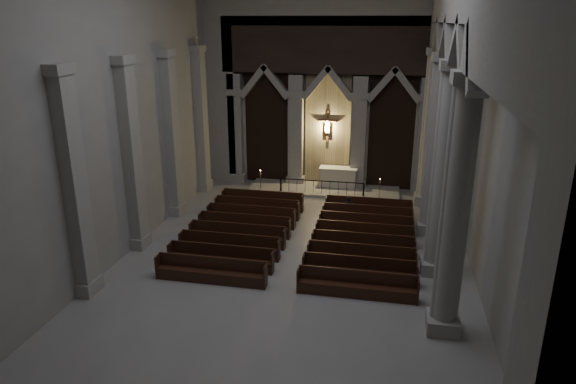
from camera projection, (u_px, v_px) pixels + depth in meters
The scene contains 11 objects.
room at pixel (287, 74), 17.10m from camera, with size 24.00×24.10×12.00m.
sanctuary_wall at pixel (329, 71), 28.13m from camera, with size 14.00×0.77×12.00m.
right_arcade at pixel (455, 66), 17.24m from camera, with size 1.00×24.00×12.00m.
left_pilasters at pixel (154, 148), 22.79m from camera, with size 0.60×13.00×8.03m.
sanctuary_step at pixel (324, 189), 29.35m from camera, with size 8.50×2.60×0.15m, color #A09E96.
altar at pixel (338, 177), 29.58m from camera, with size 2.18×0.87×1.10m.
altar_rail at pixel (322, 185), 28.31m from camera, with size 4.70×0.09×0.92m.
candle_stand_left at pixel (261, 188), 28.50m from camera, with size 0.25×0.25×1.46m.
candle_stand_right at pixel (379, 195), 27.60m from camera, with size 0.21×0.21×1.27m.
pews at pixel (301, 238), 22.28m from camera, with size 9.65×8.38×0.95m.
worshipper at pixel (349, 208), 25.10m from camera, with size 0.41×0.27×1.11m, color black.
Camera 1 is at (3.47, -17.12, 9.32)m, focal length 32.00 mm.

